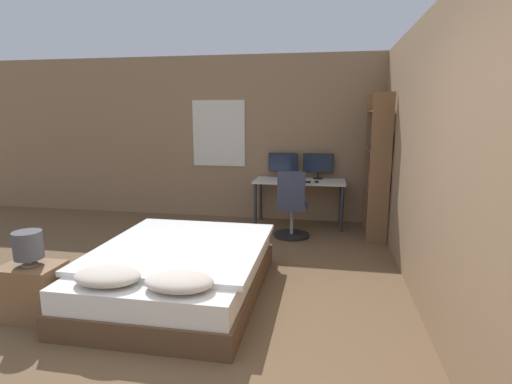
{
  "coord_description": "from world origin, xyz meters",
  "views": [
    {
      "loc": [
        0.94,
        -2.34,
        1.77
      ],
      "look_at": [
        0.02,
        2.74,
        0.75
      ],
      "focal_mm": 28.0,
      "sensor_mm": 36.0,
      "label": 1
    }
  ],
  "objects_px": {
    "monitor_right": "(318,164)",
    "monitor_left": "(283,164)",
    "computer_mouse": "(317,182)",
    "desk": "(299,186)",
    "office_chair": "(292,211)",
    "bookshelf": "(378,161)",
    "nightstand": "(33,291)",
    "bed": "(179,271)",
    "bedside_lamp": "(28,245)",
    "keyboard": "(299,182)"
  },
  "relations": [
    {
      "from": "nightstand",
      "to": "keyboard",
      "type": "height_order",
      "value": "keyboard"
    },
    {
      "from": "keyboard",
      "to": "bookshelf",
      "type": "bearing_deg",
      "value": -11.4
    },
    {
      "from": "desk",
      "to": "bookshelf",
      "type": "height_order",
      "value": "bookshelf"
    },
    {
      "from": "monitor_right",
      "to": "keyboard",
      "type": "distance_m",
      "value": 0.53
    },
    {
      "from": "nightstand",
      "to": "computer_mouse",
      "type": "distance_m",
      "value": 3.98
    },
    {
      "from": "office_chair",
      "to": "desk",
      "type": "bearing_deg",
      "value": 85.08
    },
    {
      "from": "monitor_right",
      "to": "monitor_left",
      "type": "bearing_deg",
      "value": 180.0
    },
    {
      "from": "keyboard",
      "to": "bookshelf",
      "type": "distance_m",
      "value": 1.2
    },
    {
      "from": "desk",
      "to": "keyboard",
      "type": "bearing_deg",
      "value": -90.0
    },
    {
      "from": "office_chair",
      "to": "bookshelf",
      "type": "relative_size",
      "value": 0.48
    },
    {
      "from": "desk",
      "to": "keyboard",
      "type": "relative_size",
      "value": 3.9
    },
    {
      "from": "computer_mouse",
      "to": "desk",
      "type": "bearing_deg",
      "value": 144.62
    },
    {
      "from": "bookshelf",
      "to": "bedside_lamp",
      "type": "bearing_deg",
      "value": -137.29
    },
    {
      "from": "desk",
      "to": "monitor_left",
      "type": "distance_m",
      "value": 0.47
    },
    {
      "from": "bedside_lamp",
      "to": "bookshelf",
      "type": "xyz_separation_m",
      "value": [
        3.19,
        2.95,
        0.45
      ]
    },
    {
      "from": "desk",
      "to": "computer_mouse",
      "type": "bearing_deg",
      "value": -35.38
    },
    {
      "from": "keyboard",
      "to": "computer_mouse",
      "type": "height_order",
      "value": "computer_mouse"
    },
    {
      "from": "desk",
      "to": "monitor_right",
      "type": "relative_size",
      "value": 2.95
    },
    {
      "from": "bed",
      "to": "office_chair",
      "type": "distance_m",
      "value": 2.25
    },
    {
      "from": "bedside_lamp",
      "to": "nightstand",
      "type": "bearing_deg",
      "value": 90.0
    },
    {
      "from": "monitor_right",
      "to": "nightstand",
      "type": "bearing_deg",
      "value": -123.39
    },
    {
      "from": "nightstand",
      "to": "bedside_lamp",
      "type": "height_order",
      "value": "bedside_lamp"
    },
    {
      "from": "computer_mouse",
      "to": "office_chair",
      "type": "bearing_deg",
      "value": -125.02
    },
    {
      "from": "keyboard",
      "to": "nightstand",
      "type": "bearing_deg",
      "value": -123.1
    },
    {
      "from": "nightstand",
      "to": "desk",
      "type": "relative_size",
      "value": 0.35
    },
    {
      "from": "computer_mouse",
      "to": "office_chair",
      "type": "distance_m",
      "value": 0.68
    },
    {
      "from": "bookshelf",
      "to": "office_chair",
      "type": "bearing_deg",
      "value": -168.33
    },
    {
      "from": "bed",
      "to": "office_chair",
      "type": "relative_size",
      "value": 2.1
    },
    {
      "from": "bed",
      "to": "keyboard",
      "type": "xyz_separation_m",
      "value": [
        0.98,
        2.51,
        0.5
      ]
    },
    {
      "from": "monitor_right",
      "to": "desk",
      "type": "bearing_deg",
      "value": -144.93
    },
    {
      "from": "desk",
      "to": "monitor_left",
      "type": "height_order",
      "value": "monitor_left"
    },
    {
      "from": "bedside_lamp",
      "to": "monitor_right",
      "type": "xyz_separation_m",
      "value": [
        2.35,
        3.56,
        0.3
      ]
    },
    {
      "from": "nightstand",
      "to": "monitor_left",
      "type": "relative_size",
      "value": 1.03
    },
    {
      "from": "keyboard",
      "to": "bookshelf",
      "type": "relative_size",
      "value": 0.18
    },
    {
      "from": "monitor_right",
      "to": "bookshelf",
      "type": "bearing_deg",
      "value": -36.19
    },
    {
      "from": "nightstand",
      "to": "monitor_right",
      "type": "distance_m",
      "value": 4.33
    },
    {
      "from": "bed",
      "to": "monitor_right",
      "type": "xyz_separation_m",
      "value": [
        1.26,
        2.9,
        0.73
      ]
    },
    {
      "from": "monitor_right",
      "to": "keyboard",
      "type": "relative_size",
      "value": 1.32
    },
    {
      "from": "nightstand",
      "to": "desk",
      "type": "distance_m",
      "value": 3.97
    },
    {
      "from": "desk",
      "to": "monitor_right",
      "type": "height_order",
      "value": "monitor_right"
    },
    {
      "from": "nightstand",
      "to": "monitor_left",
      "type": "bearing_deg",
      "value": 63.35
    },
    {
      "from": "bedside_lamp",
      "to": "monitor_right",
      "type": "distance_m",
      "value": 4.28
    },
    {
      "from": "desk",
      "to": "keyboard",
      "type": "height_order",
      "value": "keyboard"
    },
    {
      "from": "computer_mouse",
      "to": "bookshelf",
      "type": "relative_size",
      "value": 0.03
    },
    {
      "from": "keyboard",
      "to": "monitor_left",
      "type": "bearing_deg",
      "value": 125.7
    },
    {
      "from": "monitor_left",
      "to": "bedside_lamp",
      "type": "bearing_deg",
      "value": -116.65
    },
    {
      "from": "desk",
      "to": "monitor_right",
      "type": "xyz_separation_m",
      "value": [
        0.28,
        0.2,
        0.33
      ]
    },
    {
      "from": "office_chair",
      "to": "keyboard",
      "type": "bearing_deg",
      "value": 83.07
    },
    {
      "from": "bedside_lamp",
      "to": "bookshelf",
      "type": "bearing_deg",
      "value": 42.71
    },
    {
      "from": "bed",
      "to": "monitor_right",
      "type": "relative_size",
      "value": 4.28
    }
  ]
}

